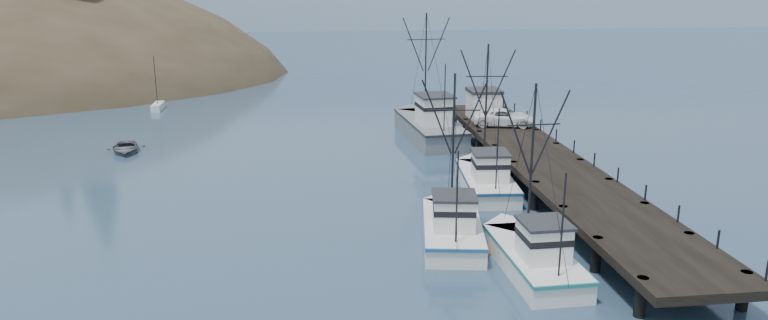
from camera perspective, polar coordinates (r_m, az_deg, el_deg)
ground at (r=35.49m, az=0.45°, el=-10.89°), size 400.00×400.00×0.00m
pier at (r=52.76m, az=13.40°, el=-0.36°), size 6.00×44.00×2.00m
distant_ridge at (r=202.59m, az=-3.00°, el=11.15°), size 360.00×40.00×26.00m
distant_ridge_far at (r=220.00m, az=-16.64°, el=10.89°), size 180.00×25.00×18.00m
moored_sailboats at (r=93.01m, az=-25.47°, el=4.53°), size 24.14×19.91×6.35m
trawler_near at (r=38.47m, az=12.26°, el=-7.74°), size 3.57×10.14×10.45m
trawler_mid at (r=41.89m, az=5.67°, el=-5.47°), size 4.79×10.34×10.31m
trawler_far at (r=51.34m, az=8.46°, el=-1.55°), size 4.19×10.72×11.01m
work_vessel at (r=66.39m, az=3.74°, el=2.89°), size 5.31×14.42×12.19m
pier_shed at (r=66.41m, az=8.31°, el=4.70°), size 3.00×3.20×2.80m
pickup_truck at (r=63.43m, az=9.99°, el=3.52°), size 6.07×3.85×1.56m
motorboat at (r=65.65m, az=-20.74°, el=0.64°), size 4.33×5.41×1.00m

